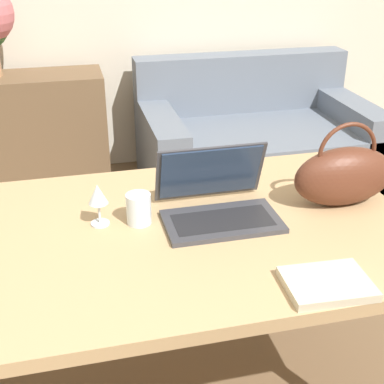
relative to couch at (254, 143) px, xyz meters
name	(u,v)px	position (x,y,z in m)	size (l,w,h in m)	color
dining_table	(162,251)	(-0.98, -1.83, 0.41)	(1.59, 0.95, 0.77)	tan
couch	(254,143)	(0.00, 0.00, 0.00)	(1.52, 0.96, 0.82)	slate
sideboard	(16,136)	(-1.57, 0.21, 0.11)	(1.16, 0.40, 0.78)	brown
laptop	(216,198)	(-0.78, -1.77, 0.55)	(0.36, 0.30, 0.22)	#38383D
drinking_glass	(139,209)	(-1.04, -1.77, 0.54)	(0.08, 0.08, 0.10)	silver
wine_glass	(98,197)	(-1.16, -1.75, 0.59)	(0.06, 0.06, 0.14)	silver
handbag	(344,175)	(-0.36, -1.80, 0.59)	(0.35, 0.14, 0.29)	#592D1E
book	(327,284)	(-0.62, -2.22, 0.50)	(0.23, 0.18, 0.02)	beige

